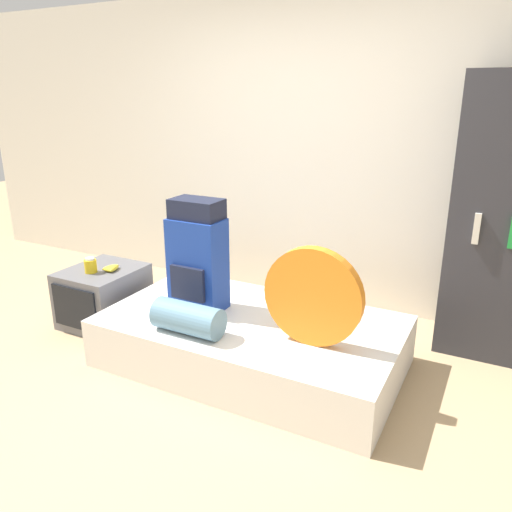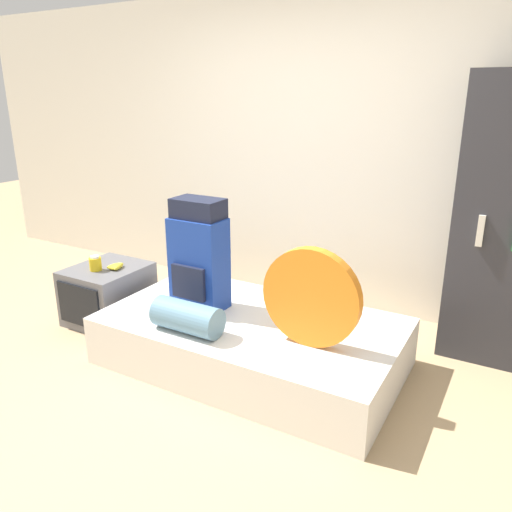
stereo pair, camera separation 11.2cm
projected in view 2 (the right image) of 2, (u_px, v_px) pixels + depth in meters
ground_plane at (187, 403)px, 3.02m from camera, size 16.00×16.00×0.00m
wall_back at (318, 153)px, 4.19m from camera, size 8.00×0.05×2.60m
bed at (252, 341)px, 3.42m from camera, size 1.98×1.12×0.34m
backpack at (199, 256)px, 3.43m from camera, size 0.37×0.26×0.78m
tent_bag at (311, 297)px, 2.93m from camera, size 0.61×0.07×0.61m
sleeping_roll at (187, 317)px, 3.15m from camera, size 0.45×0.20×0.20m
television at (108, 294)px, 4.05m from camera, size 0.53×0.61×0.46m
canister at (95, 264)px, 3.90m from camera, size 0.09×0.09×0.12m
banana_bunch at (117, 266)px, 3.95m from camera, size 0.12×0.15×0.04m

